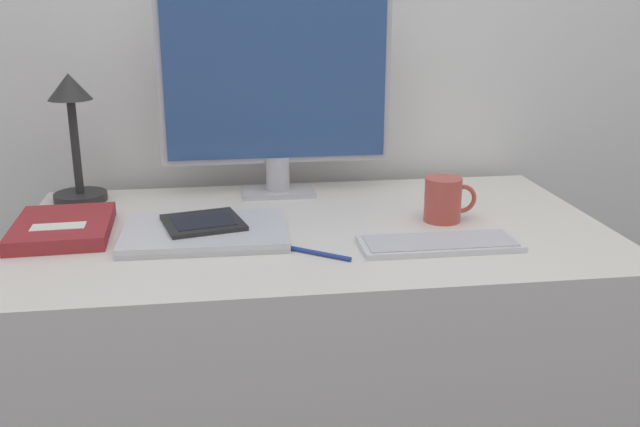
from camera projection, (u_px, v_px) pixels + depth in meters
name	position (u px, v px, depth m)	size (l,w,h in m)	color
desk	(314.00, 371.00, 1.65)	(1.26, 0.73, 0.71)	silver
monitor	(276.00, 86.00, 1.71)	(0.56, 0.11, 0.51)	#B7B7BC
keyboard	(439.00, 243.00, 1.42)	(0.32, 0.12, 0.01)	silver
laptop	(205.00, 232.00, 1.48)	(0.34, 0.25, 0.02)	#BCBCC1
ereader	(203.00, 222.00, 1.49)	(0.19, 0.18, 0.01)	black
desk_lamp	(73.00, 126.00, 1.68)	(0.13, 0.13, 0.31)	#282828
notebook	(63.00, 228.00, 1.49)	(0.20, 0.26, 0.03)	maroon
coffee_mug	(444.00, 200.00, 1.57)	(0.12, 0.08, 0.10)	#B7473D
pen	(317.00, 253.00, 1.38)	(0.12, 0.09, 0.01)	navy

